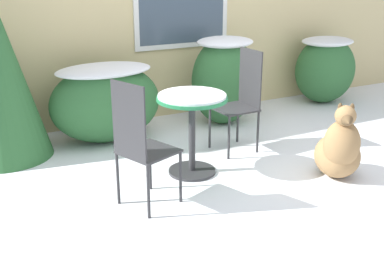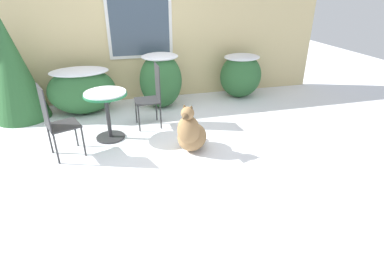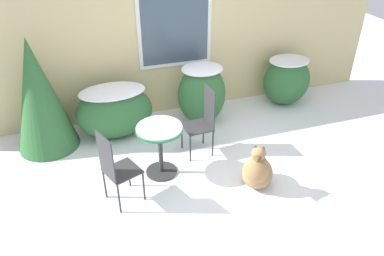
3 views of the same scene
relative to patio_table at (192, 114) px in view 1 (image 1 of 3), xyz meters
The scene contains 8 objects.
ground_plane 0.88m from the patio_table, 42.70° to the right, with size 16.00×16.00×0.00m, color white.
shrub_left 1.25m from the patio_table, 110.79° to the left, with size 1.20×0.75×0.84m.
shrub_middle 1.50m from the patio_table, 48.52° to the left, with size 0.79×0.68×1.04m.
shrub_right 2.98m from the patio_table, 25.66° to the left, with size 0.87×0.70×0.90m.
patio_table is the anchor object (origin of this frame).
patio_chair_near_table 0.78m from the patio_table, 23.51° to the left, with size 0.41×0.41×1.03m.
patio_chair_far_side 0.77m from the patio_table, 148.00° to the right, with size 0.51×0.51×1.03m.
dog 1.35m from the patio_table, 31.94° to the right, with size 0.60×0.63×0.74m.
Camera 1 is at (-2.34, -3.19, 1.86)m, focal length 45.00 mm.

